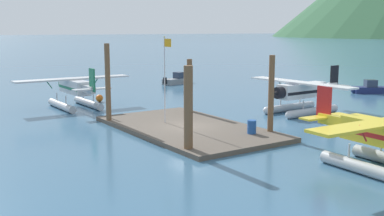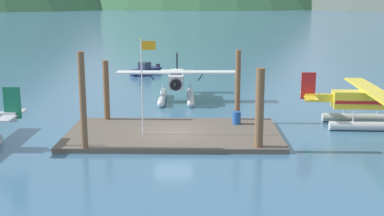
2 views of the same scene
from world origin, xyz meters
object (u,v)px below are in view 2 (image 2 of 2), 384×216
Objects in this scene: flagpole at (144,76)px; seaplane_yellow_stbd_fwd at (367,105)px; fuel_drum at (237,118)px; boat_navy_open_north at (145,70)px; seaplane_white_bow_centre at (176,83)px.

flagpole is 16.00m from seaplane_yellow_stbd_fwd.
flagpole is 7.56m from fuel_drum.
fuel_drum is 26.96m from boat_navy_open_north.
fuel_drum is at bearing 24.49° from flagpole.
seaplane_white_bow_centre is at bearing 115.78° from fuel_drum.
boat_navy_open_north is at bearing 126.33° from seaplane_yellow_stbd_fwd.
seaplane_white_bow_centre is 2.42× the size of boat_navy_open_north.
flagpole is at bearing -167.51° from seaplane_yellow_stbd_fwd.
seaplane_white_bow_centre is (1.55, 12.32, -2.57)m from flagpole.
fuel_drum is (6.15, 2.80, -3.41)m from flagpole.
flagpole is at bearing -97.16° from seaplane_white_bow_centre.
flagpole is 0.59× the size of seaplane_white_bow_centre.
flagpole is 28.59m from boat_navy_open_north.
boat_navy_open_north is at bearing 105.38° from seaplane_white_bow_centre.
seaplane_yellow_stbd_fwd is at bearing -32.71° from seaplane_white_bow_centre.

